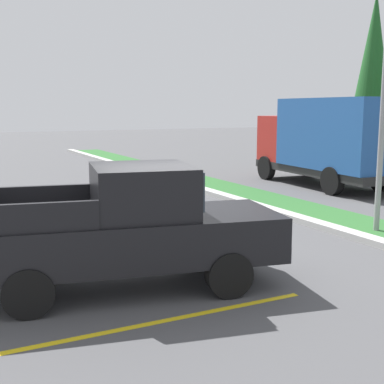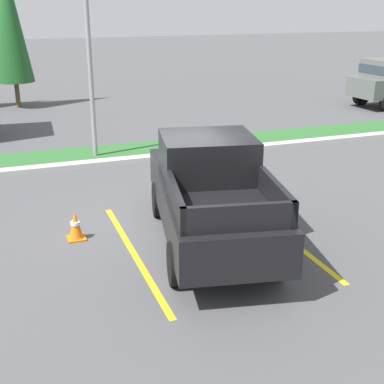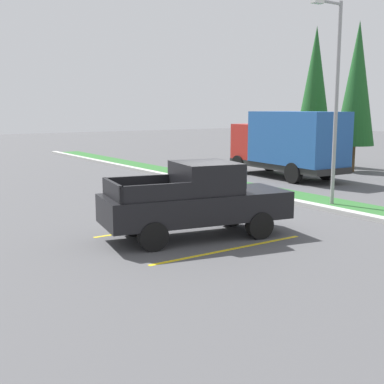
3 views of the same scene
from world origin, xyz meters
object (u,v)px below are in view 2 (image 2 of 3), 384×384
Objects in this scene: pickup_truck_main at (210,192)px; traffic_cone at (76,226)px; cypress_tree_center at (9,21)px; street_light at (88,14)px.

pickup_truck_main reaches higher than traffic_cone.
cypress_tree_center is at bearing 99.85° from pickup_truck_main.
street_light reaches higher than cypress_tree_center.
traffic_cone is (-2.49, 1.00, -0.75)m from pickup_truck_main.
street_light reaches higher than pickup_truck_main.
street_light reaches higher than traffic_cone.
street_light is 9.52m from cypress_tree_center.
pickup_truck_main is 9.15× the size of traffic_cone.
traffic_cone is at bearing -88.88° from cypress_tree_center.
traffic_cone is (-1.46, -5.67, -3.90)m from street_light.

